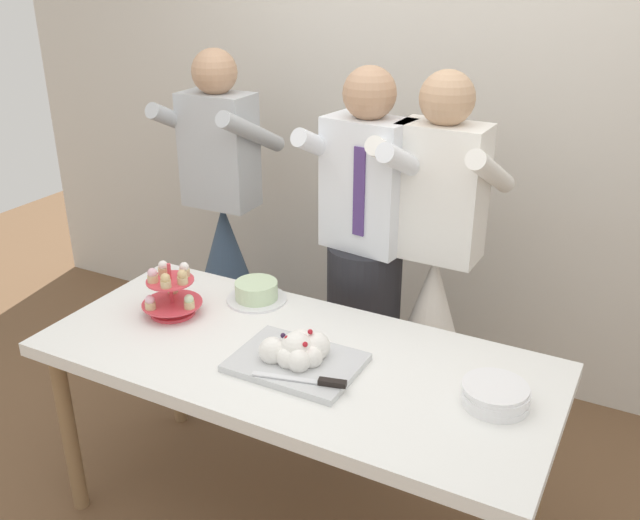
{
  "coord_description": "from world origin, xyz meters",
  "views": [
    {
      "loc": [
        1.04,
        -1.79,
        2.05
      ],
      "look_at": [
        0.02,
        0.15,
        1.07
      ],
      "focal_mm": 38.97,
      "sensor_mm": 36.0,
      "label": 1
    }
  ],
  "objects_px": {
    "person_bride": "(430,328)",
    "main_cake_tray": "(297,354)",
    "person_guest": "(226,267)",
    "dessert_table": "(294,371)",
    "plate_stack": "(496,395)",
    "round_cake": "(257,292)",
    "cupcake_stand": "(171,293)",
    "person_groom": "(364,283)"
  },
  "relations": [
    {
      "from": "dessert_table",
      "to": "person_bride",
      "type": "xyz_separation_m",
      "value": [
        0.25,
        0.72,
        -0.12
      ]
    },
    {
      "from": "dessert_table",
      "to": "round_cake",
      "type": "relative_size",
      "value": 7.5
    },
    {
      "from": "dessert_table",
      "to": "main_cake_tray",
      "type": "distance_m",
      "value": 0.14
    },
    {
      "from": "person_bride",
      "to": "round_cake",
      "type": "bearing_deg",
      "value": -143.16
    },
    {
      "from": "round_cake",
      "to": "plate_stack",
      "type": "bearing_deg",
      "value": -13.65
    },
    {
      "from": "person_groom",
      "to": "person_guest",
      "type": "distance_m",
      "value": 0.87
    },
    {
      "from": "round_cake",
      "to": "person_groom",
      "type": "xyz_separation_m",
      "value": [
        0.29,
        0.4,
        -0.06
      ]
    },
    {
      "from": "round_cake",
      "to": "person_bride",
      "type": "bearing_deg",
      "value": 36.84
    },
    {
      "from": "cupcake_stand",
      "to": "person_guest",
      "type": "bearing_deg",
      "value": 111.93
    },
    {
      "from": "plate_stack",
      "to": "round_cake",
      "type": "distance_m",
      "value": 1.05
    },
    {
      "from": "main_cake_tray",
      "to": "person_bride",
      "type": "bearing_deg",
      "value": 75.07
    },
    {
      "from": "cupcake_stand",
      "to": "round_cake",
      "type": "relative_size",
      "value": 0.96
    },
    {
      "from": "plate_stack",
      "to": "person_bride",
      "type": "height_order",
      "value": "person_bride"
    },
    {
      "from": "cupcake_stand",
      "to": "person_bride",
      "type": "relative_size",
      "value": 0.14
    },
    {
      "from": "round_cake",
      "to": "person_guest",
      "type": "relative_size",
      "value": 0.14
    },
    {
      "from": "plate_stack",
      "to": "person_bride",
      "type": "relative_size",
      "value": 0.13
    },
    {
      "from": "person_bride",
      "to": "cupcake_stand",
      "type": "bearing_deg",
      "value": -139.74
    },
    {
      "from": "main_cake_tray",
      "to": "person_bride",
      "type": "xyz_separation_m",
      "value": [
        0.21,
        0.78,
        -0.23
      ]
    },
    {
      "from": "cupcake_stand",
      "to": "person_groom",
      "type": "height_order",
      "value": "person_groom"
    },
    {
      "from": "main_cake_tray",
      "to": "cupcake_stand",
      "type": "bearing_deg",
      "value": 171.12
    },
    {
      "from": "cupcake_stand",
      "to": "round_cake",
      "type": "bearing_deg",
      "value": 47.79
    },
    {
      "from": "cupcake_stand",
      "to": "plate_stack",
      "type": "xyz_separation_m",
      "value": [
        1.25,
        -0.0,
        -0.06
      ]
    },
    {
      "from": "round_cake",
      "to": "person_bride",
      "type": "distance_m",
      "value": 0.77
    },
    {
      "from": "dessert_table",
      "to": "person_bride",
      "type": "height_order",
      "value": "person_bride"
    },
    {
      "from": "cupcake_stand",
      "to": "person_groom",
      "type": "xyz_separation_m",
      "value": [
        0.52,
        0.64,
        -0.12
      ]
    },
    {
      "from": "cupcake_stand",
      "to": "person_groom",
      "type": "distance_m",
      "value": 0.83
    },
    {
      "from": "person_bride",
      "to": "person_groom",
      "type": "bearing_deg",
      "value": -171.56
    },
    {
      "from": "person_groom",
      "to": "person_guest",
      "type": "bearing_deg",
      "value": 169.6
    },
    {
      "from": "dessert_table",
      "to": "person_bride",
      "type": "bearing_deg",
      "value": 70.49
    },
    {
      "from": "dessert_table",
      "to": "round_cake",
      "type": "height_order",
      "value": "round_cake"
    },
    {
      "from": "cupcake_stand",
      "to": "person_guest",
      "type": "xyz_separation_m",
      "value": [
        -0.32,
        0.8,
        -0.28
      ]
    },
    {
      "from": "cupcake_stand",
      "to": "person_bride",
      "type": "xyz_separation_m",
      "value": [
        0.81,
        0.69,
        -0.28
      ]
    },
    {
      "from": "dessert_table",
      "to": "main_cake_tray",
      "type": "height_order",
      "value": "main_cake_tray"
    },
    {
      "from": "cupcake_stand",
      "to": "person_groom",
      "type": "relative_size",
      "value": 0.14
    },
    {
      "from": "main_cake_tray",
      "to": "person_guest",
      "type": "bearing_deg",
      "value": 136.03
    },
    {
      "from": "round_cake",
      "to": "dessert_table",
      "type": "bearing_deg",
      "value": -40.21
    },
    {
      "from": "cupcake_stand",
      "to": "person_groom",
      "type": "bearing_deg",
      "value": 51.21
    },
    {
      "from": "plate_stack",
      "to": "main_cake_tray",
      "type": "bearing_deg",
      "value": -171.93
    },
    {
      "from": "dessert_table",
      "to": "cupcake_stand",
      "type": "relative_size",
      "value": 7.83
    },
    {
      "from": "dessert_table",
      "to": "cupcake_stand",
      "type": "height_order",
      "value": "cupcake_stand"
    },
    {
      "from": "plate_stack",
      "to": "person_guest",
      "type": "xyz_separation_m",
      "value": [
        -1.57,
        0.8,
        -0.23
      ]
    },
    {
      "from": "person_bride",
      "to": "main_cake_tray",
      "type": "bearing_deg",
      "value": -104.93
    }
  ]
}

